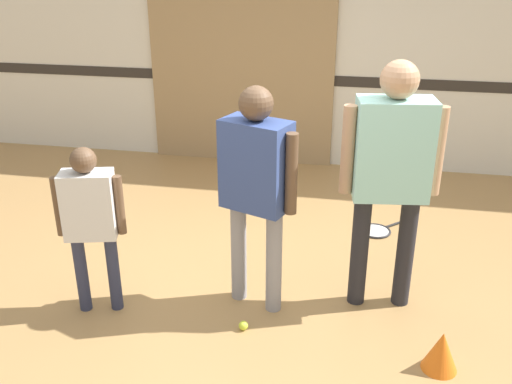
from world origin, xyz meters
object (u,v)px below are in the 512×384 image
object	(u,v)px
tennis_ball_near_instructor	(243,326)
training_cone	(441,351)
person_instructor	(256,177)
racket_spare_on_floor	(377,230)
person_student_left	(90,214)
tennis_ball_by_spare_racket	(365,215)
person_student_right	(391,162)

from	to	relation	value
tennis_ball_near_instructor	training_cone	distance (m)	1.31
person_instructor	racket_spare_on_floor	xyz separation A→B (m)	(0.90, 1.34, -1.01)
person_instructor	person_student_left	size ratio (longest dim) A/B	1.31
tennis_ball_near_instructor	tennis_ball_by_spare_racket	world-z (taller)	same
person_student_right	training_cone	size ratio (longest dim) A/B	6.67
person_student_left	person_instructor	bearing A→B (deg)	0.46
person_student_left	racket_spare_on_floor	bearing A→B (deg)	25.00
person_student_left	tennis_ball_by_spare_racket	bearing A→B (deg)	30.89
person_student_right	tennis_ball_by_spare_racket	world-z (taller)	person_student_right
person_instructor	racket_spare_on_floor	size ratio (longest dim) A/B	3.31
tennis_ball_by_spare_racket	tennis_ball_near_instructor	bearing A→B (deg)	-112.64
person_instructor	racket_spare_on_floor	distance (m)	1.90
tennis_ball_by_spare_racket	person_instructor	bearing A→B (deg)	-116.17
person_student_right	training_cone	bearing A→B (deg)	110.90
person_student_right	person_instructor	bearing A→B (deg)	3.33
person_instructor	tennis_ball_near_instructor	bearing A→B (deg)	-73.26
person_student_right	racket_spare_on_floor	world-z (taller)	person_student_right
tennis_ball_by_spare_racket	training_cone	distance (m)	2.16
person_student_left	racket_spare_on_floor	world-z (taller)	person_student_left
racket_spare_on_floor	training_cone	world-z (taller)	training_cone
person_student_right	tennis_ball_near_instructor	world-z (taller)	person_student_right
training_cone	tennis_ball_near_instructor	bearing A→B (deg)	173.04
person_student_left	racket_spare_on_floor	distance (m)	2.69
person_instructor	training_cone	world-z (taller)	person_instructor
person_instructor	racket_spare_on_floor	world-z (taller)	person_instructor
tennis_ball_near_instructor	racket_spare_on_floor	bearing A→B (deg)	61.18
person_student_left	tennis_ball_near_instructor	bearing A→B (deg)	-17.09
person_student_left	tennis_ball_by_spare_racket	distance (m)	2.77
person_instructor	tennis_ball_by_spare_racket	size ratio (longest dim) A/B	24.93
person_student_right	tennis_ball_near_instructor	distance (m)	1.52
person_student_right	person_student_left	bearing A→B (deg)	5.01
tennis_ball_near_instructor	person_instructor	bearing A→B (deg)	85.86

